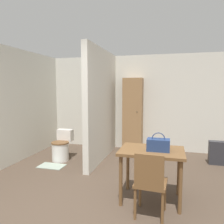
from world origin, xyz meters
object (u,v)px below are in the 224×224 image
Objects in this scene: wooden_chair at (150,182)px; handbag at (158,145)px; wooden_cabinet at (133,115)px; space_heater at (217,153)px; dining_table at (152,157)px; toilet at (61,148)px.

wooden_chair is 0.56m from handbag.
wooden_cabinet reaches higher than space_heater.
dining_table is 1.35× the size of toilet.
wooden_chair reaches higher than dining_table.
handbag is at bearing -31.26° from toilet.
wooden_chair reaches higher than toilet.
space_heater is at bearing 57.11° from dining_table.
wooden_cabinet reaches higher than handbag.
toilet is 2.67m from handbag.
toilet is at bearing 148.74° from handbag.
space_heater is at bearing -17.43° from wooden_cabinet.
handbag is at bearing -20.97° from dining_table.
space_heater is (1.14, 1.94, -0.59)m from handbag.
wooden_cabinet reaches higher than toilet.
wooden_chair is 2.79m from toilet.
dining_table is 1.06× the size of wooden_chair.
dining_table is 0.48× the size of wooden_cabinet.
toilet is 2.13× the size of handbag.
handbag is at bearing -120.42° from space_heater.
wooden_cabinet is at bearing 105.48° from dining_table.
wooden_cabinet reaches higher than wooden_chair.
dining_table is at bearing -31.66° from toilet.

